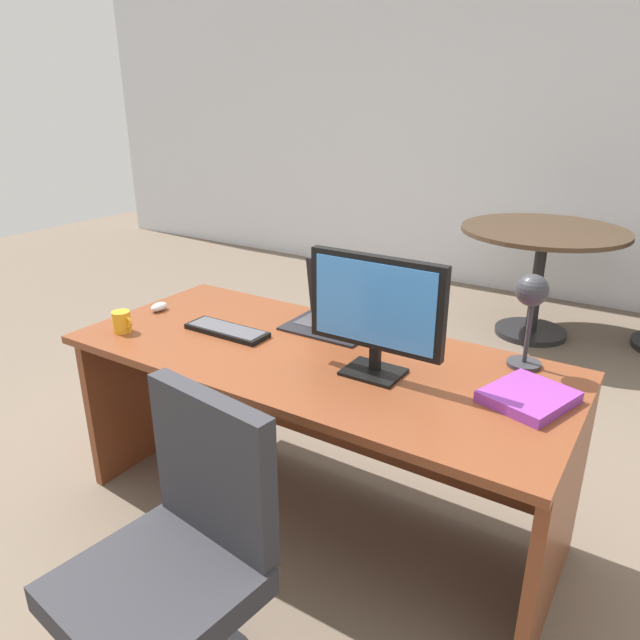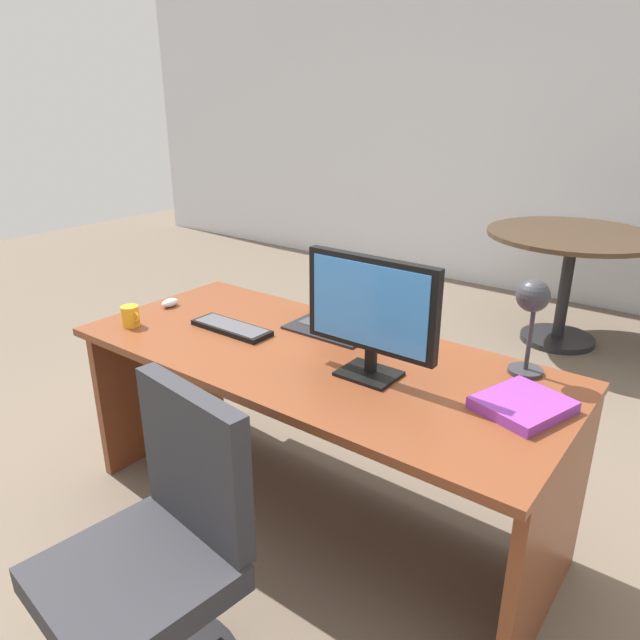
{
  "view_description": "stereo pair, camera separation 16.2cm",
  "coord_description": "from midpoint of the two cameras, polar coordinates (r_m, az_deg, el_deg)",
  "views": [
    {
      "loc": [
        1.11,
        -1.69,
        1.65
      ],
      "look_at": [
        0.0,
        0.04,
        0.86
      ],
      "focal_mm": 33.0,
      "sensor_mm": 36.0,
      "label": 1
    },
    {
      "loc": [
        1.24,
        -1.59,
        1.65
      ],
      "look_at": [
        0.0,
        0.04,
        0.86
      ],
      "focal_mm": 33.0,
      "sensor_mm": 36.0,
      "label": 2
    }
  ],
  "objects": [
    {
      "name": "office_chair",
      "position": [
        1.83,
        -16.54,
        -24.05
      ],
      "size": [
        0.56,
        0.56,
        0.93
      ],
      "color": "black",
      "rests_on": "ground"
    },
    {
      "name": "desk_lamp",
      "position": [
        2.1,
        17.7,
        1.63
      ],
      "size": [
        0.12,
        0.15,
        0.35
      ],
      "color": "#2D2D33",
      "rests_on": "desk"
    },
    {
      "name": "ground",
      "position": [
        3.74,
        10.94,
        -5.54
      ],
      "size": [
        12.0,
        12.0,
        0.0
      ],
      "primitive_type": "plane",
      "color": "#6B5B4C"
    },
    {
      "name": "book",
      "position": [
        1.96,
        17.34,
        -7.17
      ],
      "size": [
        0.3,
        0.32,
        0.04
      ],
      "color": "purple",
      "rests_on": "desk"
    },
    {
      "name": "monitor",
      "position": [
        1.96,
        3.05,
        1.17
      ],
      "size": [
        0.49,
        0.16,
        0.42
      ],
      "color": "black",
      "rests_on": "desk"
    },
    {
      "name": "desk",
      "position": [
        2.35,
        -1.79,
        -7.57
      ],
      "size": [
        1.9,
        0.82,
        0.74
      ],
      "color": "brown",
      "rests_on": "ground"
    },
    {
      "name": "mouse",
      "position": [
        2.75,
        -16.99,
        1.21
      ],
      "size": [
        0.05,
        0.09,
        0.04
      ],
      "color": "silver",
      "rests_on": "desk"
    },
    {
      "name": "back_wall",
      "position": [
        5.27,
        20.69,
        17.11
      ],
      "size": [
        10.0,
        0.1,
        2.8
      ],
      "primitive_type": "cube",
      "color": "silver",
      "rests_on": "ground"
    },
    {
      "name": "keyboard",
      "position": [
        2.43,
        -10.91,
        -1.02
      ],
      "size": [
        0.36,
        0.12,
        0.02
      ],
      "color": "black",
      "rests_on": "desk"
    },
    {
      "name": "laptop",
      "position": [
        2.46,
        -0.11,
        1.29
      ],
      "size": [
        0.36,
        0.27,
        0.26
      ],
      "color": "black",
      "rests_on": "desk"
    },
    {
      "name": "coffee_mug",
      "position": [
        2.55,
        -20.4,
        -0.18
      ],
      "size": [
        0.1,
        0.07,
        0.09
      ],
      "color": "orange",
      "rests_on": "desk"
    },
    {
      "name": "meeting_table",
      "position": [
        4.38,
        19.64,
        5.88
      ],
      "size": [
        1.12,
        1.12,
        0.79
      ],
      "color": "black",
      "rests_on": "ground"
    }
  ]
}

